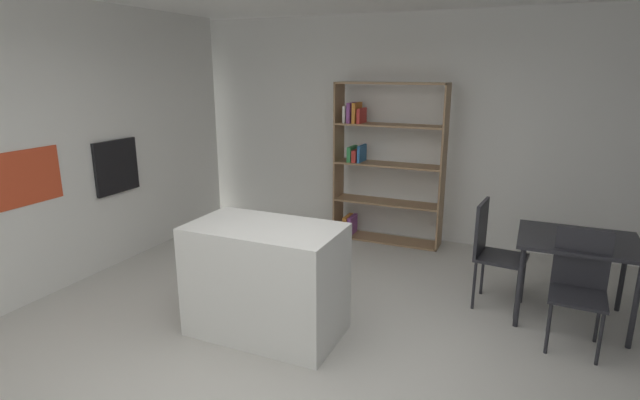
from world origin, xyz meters
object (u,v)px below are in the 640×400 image
at_px(kitchen_island, 266,280).
at_px(dining_chair_island_side, 491,245).
at_px(open_bookshelf, 380,163).
at_px(built_in_oven, 116,166).
at_px(dining_chair_near, 579,279).
at_px(dining_table, 577,248).

distance_m(kitchen_island, dining_chair_island_side, 2.10).
bearing_deg(open_bookshelf, kitchen_island, -93.65).
bearing_deg(kitchen_island, built_in_oven, 162.51).
xyz_separation_m(built_in_oven, dining_chair_near, (4.67, 0.13, -0.57)).
bearing_deg(dining_chair_near, built_in_oven, -175.30).
height_order(kitchen_island, dining_chair_island_side, dining_chair_island_side).
relative_size(kitchen_island, dining_chair_near, 1.32).
xyz_separation_m(built_in_oven, open_bookshelf, (2.47, 1.90, -0.10)).
bearing_deg(dining_chair_near, dining_table, 93.81).
height_order(kitchen_island, open_bookshelf, open_bookshelf).
xyz_separation_m(kitchen_island, dining_chair_near, (2.36, 0.86, 0.08)).
distance_m(built_in_oven, dining_chair_island_side, 4.03).
relative_size(kitchen_island, dining_chair_island_side, 1.25).
bearing_deg(dining_chair_near, dining_chair_island_side, 151.81).
bearing_deg(built_in_oven, dining_chair_island_side, 8.12).
bearing_deg(dining_chair_island_side, dining_chair_near, -115.42).
bearing_deg(dining_chair_near, open_bookshelf, 144.26).
bearing_deg(kitchen_island, dining_chair_near, 19.98).
xyz_separation_m(kitchen_island, dining_table, (2.36, 1.28, 0.19)).
distance_m(kitchen_island, dining_chair_near, 2.51).
bearing_deg(open_bookshelf, built_in_oven, -142.47).
distance_m(built_in_oven, kitchen_island, 2.50).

